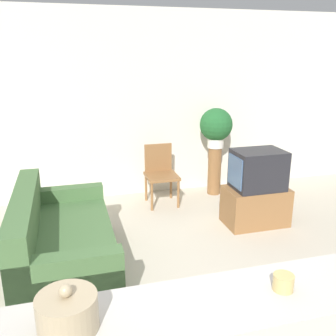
% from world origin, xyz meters
% --- Properties ---
extents(wall_back, '(9.00, 0.06, 2.70)m').
position_xyz_m(wall_back, '(0.00, 3.43, 1.35)').
color(wall_back, silver).
rests_on(wall_back, ground_plane).
extents(couch, '(0.89, 1.73, 0.84)m').
position_xyz_m(couch, '(-0.93, 1.44, 0.30)').
color(couch, '#476B3D').
rests_on(couch, ground_plane).
extents(tv_stand, '(0.77, 0.47, 0.48)m').
position_xyz_m(tv_stand, '(1.44, 1.93, 0.24)').
color(tv_stand, olive).
rests_on(tv_stand, ground_plane).
extents(television, '(0.62, 0.45, 0.48)m').
position_xyz_m(television, '(1.43, 1.93, 0.72)').
color(television, '#232328').
rests_on(television, tv_stand).
extents(wooden_chair, '(0.44, 0.44, 0.84)m').
position_xyz_m(wooden_chair, '(0.46, 2.95, 0.47)').
color(wooden_chair, olive).
rests_on(wooden_chair, ground_plane).
extents(plant_stand, '(0.20, 0.20, 0.73)m').
position_xyz_m(plant_stand, '(1.34, 3.08, 0.37)').
color(plant_stand, olive).
rests_on(plant_stand, ground_plane).
extents(potted_plant, '(0.49, 0.49, 0.59)m').
position_xyz_m(potted_plant, '(1.34, 3.08, 1.06)').
color(potted_plant, white).
rests_on(potted_plant, plant_stand).
extents(decorative_bowl, '(0.25, 0.25, 0.21)m').
position_xyz_m(decorative_bowl, '(-0.85, -0.64, 1.07)').
color(decorative_bowl, tan).
rests_on(decorative_bowl, foreground_counter).
extents(candle_jar, '(0.10, 0.10, 0.08)m').
position_xyz_m(candle_jar, '(0.15, -0.64, 1.04)').
color(candle_jar, tan).
rests_on(candle_jar, foreground_counter).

